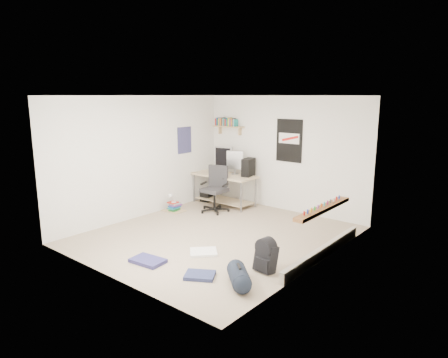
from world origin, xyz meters
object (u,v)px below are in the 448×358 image
Objects in this scene: desk at (224,189)px; backpack at (266,258)px; book_stack at (174,204)px; office_chair at (214,190)px; duffel_bag at (239,275)px.

desk is 3.69m from backpack.
desk is 3.64× the size of book_stack.
office_chair reaches higher than desk.
office_chair is at bearing -57.45° from desk.
duffel_bag is (2.75, -3.02, -0.22)m from desk.
desk is at bearing 65.61° from book_stack.
office_chair is at bearing 36.96° from book_stack.
office_chair reaches higher than backpack.
desk is 1.25m from book_stack.
duffel_bag is at bearing -60.82° from office_chair.
backpack is 0.79× the size of duffel_bag.
duffel_bag is (2.54, -2.44, -0.35)m from office_chair.
office_chair is at bearing 178.78° from duffel_bag.
backpack is at bearing -52.61° from office_chair.
book_stack is at bearing -101.52° from desk.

